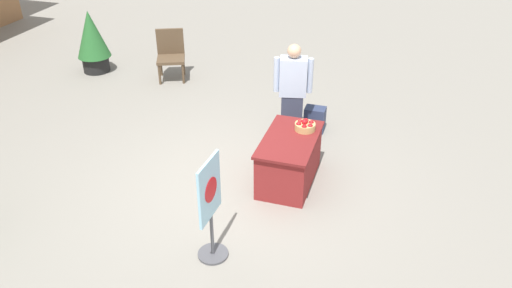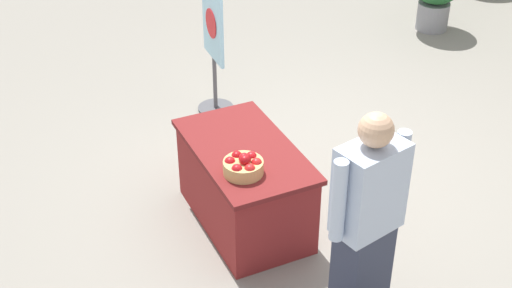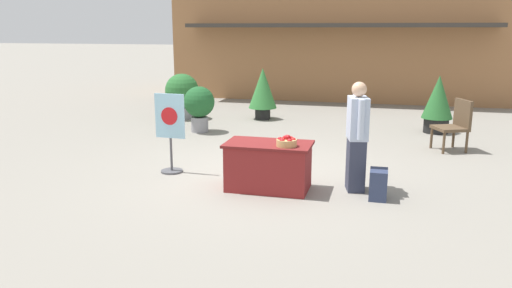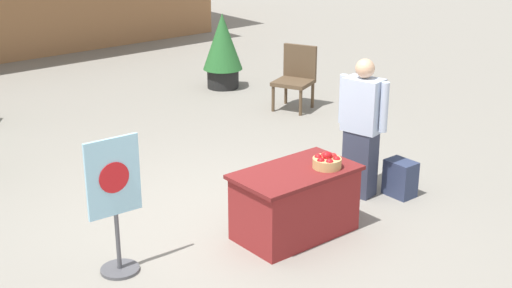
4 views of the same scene
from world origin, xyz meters
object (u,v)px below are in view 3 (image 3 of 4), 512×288
object	(u,v)px
potted_plant_far_right	(263,90)
potted_plant_far_left	(438,102)
poster_board	(170,131)
potted_plant_near_left	(199,105)
potted_plant_near_right	(182,93)
person_visitor	(357,136)
backpack	(378,184)
patio_chair	(455,123)
display_table	(268,166)
apple_basket	(287,141)

from	to	relation	value
potted_plant_far_right	potted_plant_far_left	world-z (taller)	potted_plant_far_right
poster_board	potted_plant_near_left	xyz separation A→B (m)	(-0.72, 3.21, -0.06)
potted_plant_near_right	potted_plant_near_left	distance (m)	1.85
person_visitor	potted_plant_far_left	world-z (taller)	person_visitor
backpack	poster_board	distance (m)	3.40
patio_chair	potted_plant_far_right	distance (m)	5.03
potted_plant_far_left	patio_chair	bearing A→B (deg)	-83.96
potted_plant_near_right	person_visitor	bearing A→B (deg)	-45.93
poster_board	potted_plant_near_right	world-z (taller)	poster_board
person_visitor	potted_plant_near_left	xyz separation A→B (m)	(-3.71, 3.40, -0.18)
potted_plant_near_right	display_table	bearing A→B (deg)	-55.86
backpack	patio_chair	size ratio (longest dim) A/B	0.42
poster_board	patio_chair	world-z (taller)	poster_board
apple_basket	potted_plant_near_right	distance (m)	6.56
patio_chair	potted_plant_near_left	bearing A→B (deg)	-28.13
display_table	poster_board	xyz separation A→B (m)	(-1.75, 0.47, 0.33)
backpack	poster_board	bearing A→B (deg)	171.22
display_table	potted_plant_far_right	bearing A→B (deg)	104.54
display_table	potted_plant_near_left	size ratio (longest dim) A/B	1.20
person_visitor	potted_plant_near_right	size ratio (longest dim) A/B	1.35
poster_board	display_table	bearing A→B (deg)	77.87
backpack	potted_plant_near_left	size ratio (longest dim) A/B	0.40
potted_plant_far_left	potted_plant_far_right	bearing A→B (deg)	170.50
potted_plant_far_left	display_table	bearing A→B (deg)	-119.34
potted_plant_far_right	potted_plant_near_left	size ratio (longest dim) A/B	1.27
potted_plant_far_left	potted_plant_near_right	bearing A→B (deg)	177.60
patio_chair	potted_plant_near_left	world-z (taller)	potted_plant_near_left
display_table	potted_plant_near_right	world-z (taller)	potted_plant_near_right
potted_plant_near_left	potted_plant_far_left	bearing A→B (deg)	13.48
apple_basket	backpack	size ratio (longest dim) A/B	0.69
apple_basket	potted_plant_far_left	world-z (taller)	potted_plant_far_left
display_table	poster_board	world-z (taller)	poster_board
display_table	poster_board	bearing A→B (deg)	165.06
poster_board	potted_plant_near_right	size ratio (longest dim) A/B	1.11
display_table	person_visitor	world-z (taller)	person_visitor
apple_basket	patio_chair	distance (m)	4.30
potted_plant_near_left	potted_plant_far_left	distance (m)	5.39
display_table	potted_plant_far_right	xyz separation A→B (m)	(-1.46, 5.64, 0.41)
apple_basket	potted_plant_near_left	world-z (taller)	potted_plant_near_left
backpack	potted_plant_near_right	xyz separation A→B (m)	(-5.10, 5.24, 0.46)
patio_chair	potted_plant_near_right	distance (m)	6.77
backpack	poster_board	world-z (taller)	poster_board
display_table	apple_basket	xyz separation A→B (m)	(0.29, -0.14, 0.42)
backpack	potted_plant_far_left	bearing A→B (deg)	76.52
potted_plant_far_right	potted_plant_far_left	bearing A→B (deg)	-9.50
display_table	backpack	world-z (taller)	display_table
display_table	person_visitor	xyz separation A→B (m)	(1.24, 0.27, 0.46)
apple_basket	backpack	xyz separation A→B (m)	(1.29, 0.09, -0.56)
potted_plant_near_left	poster_board	bearing A→B (deg)	-77.35
potted_plant_far_left	person_visitor	bearing A→B (deg)	-108.18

